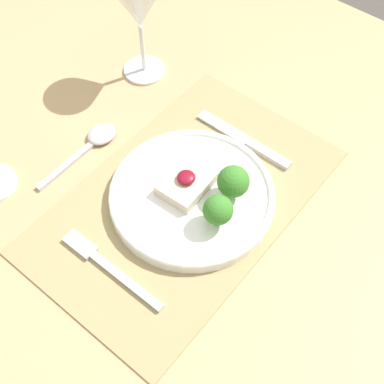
% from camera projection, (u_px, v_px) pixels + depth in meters
% --- Properties ---
extents(ground_plane, '(8.00, 8.00, 0.00)m').
position_uv_depth(ground_plane, '(188.00, 351.00, 1.43)').
color(ground_plane, '#4C4742').
extents(dining_table, '(1.20, 1.26, 0.73)m').
position_uv_depth(dining_table, '(185.00, 227.00, 0.90)').
color(dining_table, tan).
rests_on(dining_table, ground_plane).
extents(placemat, '(0.49, 0.30, 0.00)m').
position_uv_depth(placemat, '(185.00, 200.00, 0.84)').
color(placemat, '#9E895B').
rests_on(placemat, dining_table).
extents(dinner_plate, '(0.26, 0.26, 0.08)m').
position_uv_depth(dinner_plate, '(195.00, 194.00, 0.82)').
color(dinner_plate, white).
rests_on(dinner_plate, placemat).
extents(fork, '(0.02, 0.18, 0.01)m').
position_uv_depth(fork, '(105.00, 265.00, 0.77)').
color(fork, '#B2B2B7').
rests_on(fork, placemat).
extents(knife, '(0.02, 0.18, 0.01)m').
position_uv_depth(knife, '(249.00, 143.00, 0.90)').
color(knife, '#B2B2B7').
rests_on(knife, placemat).
extents(spoon, '(0.17, 0.04, 0.02)m').
position_uv_depth(spoon, '(95.00, 140.00, 0.90)').
color(spoon, '#B2B2B7').
rests_on(spoon, dining_table).
extents(wine_glass_near, '(0.10, 0.10, 0.19)m').
position_uv_depth(wine_glass_near, '(139.00, 7.00, 0.89)').
color(wine_glass_near, white).
rests_on(wine_glass_near, dining_table).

